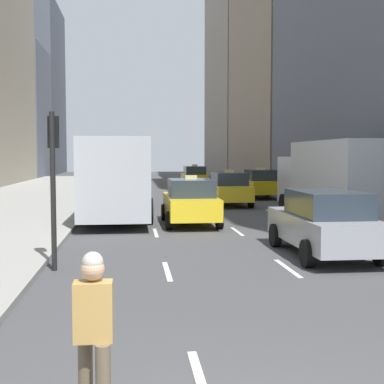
% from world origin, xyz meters
% --- Properties ---
extents(sidewalk_left, '(8.00, 66.00, 0.15)m').
position_xyz_m(sidewalk_left, '(-7.00, 27.00, 0.07)').
color(sidewalk_left, '#9E9E99').
rests_on(sidewalk_left, ground).
extents(lane_markings, '(5.72, 56.00, 0.01)m').
position_xyz_m(lane_markings, '(2.60, 23.00, 0.01)').
color(lane_markings, white).
rests_on(lane_markings, ground).
extents(taxi_lead, '(2.02, 4.40, 1.87)m').
position_xyz_m(taxi_lead, '(4.00, 23.37, 0.88)').
color(taxi_lead, yellow).
rests_on(taxi_lead, ground).
extents(taxi_second, '(2.02, 4.40, 1.87)m').
position_xyz_m(taxi_second, '(6.80, 28.02, 0.88)').
color(taxi_second, yellow).
rests_on(taxi_second, ground).
extents(taxi_third, '(2.02, 4.40, 1.87)m').
position_xyz_m(taxi_third, '(1.20, 15.99, 0.88)').
color(taxi_third, yellow).
rests_on(taxi_third, ground).
extents(taxi_fourth, '(2.02, 4.40, 1.87)m').
position_xyz_m(taxi_fourth, '(4.00, 38.69, 0.88)').
color(taxi_fourth, yellow).
rests_on(taxi_fourth, ground).
extents(sedan_black_near, '(2.02, 4.59, 1.71)m').
position_xyz_m(sedan_black_near, '(4.00, 9.41, 0.87)').
color(sedan_black_near, '#9EA0A5').
rests_on(sedan_black_near, ground).
extents(city_bus, '(2.80, 11.61, 3.25)m').
position_xyz_m(city_bus, '(-1.61, 19.51, 1.79)').
color(city_bus, '#B7BCC1').
rests_on(city_bus, ground).
extents(box_truck, '(2.58, 8.40, 3.15)m').
position_xyz_m(box_truck, '(6.80, 15.87, 1.71)').
color(box_truck, silver).
rests_on(box_truck, ground).
extents(skateboarder, '(0.36, 0.80, 1.75)m').
position_xyz_m(skateboarder, '(-1.34, 1.01, 0.96)').
color(skateboarder, brown).
rests_on(skateboarder, ground).
extents(traffic_light_pole, '(0.24, 0.42, 3.60)m').
position_xyz_m(traffic_light_pole, '(-2.75, 8.46, 2.41)').
color(traffic_light_pole, black).
rests_on(traffic_light_pole, ground).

